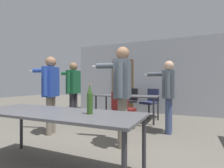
{
  "coord_description": "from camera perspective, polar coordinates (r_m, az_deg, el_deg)",
  "views": [
    {
      "loc": [
        1.35,
        -1.5,
        1.11
      ],
      "look_at": [
        -0.16,
        1.89,
        1.1
      ],
      "focal_mm": 28.0,
      "sensor_mm": 36.0,
      "label": 1
    }
  ],
  "objects": [
    {
      "name": "person_left_plaid",
      "position": [
        5.1,
        -12.62,
        -0.69
      ],
      "size": [
        0.82,
        0.63,
        1.71
      ],
      "rotation": [
        0.0,
        0.0,
        1.67
      ],
      "color": "#28282D",
      "rests_on": "ground_plane"
    },
    {
      "name": "conference_table_far",
      "position": [
        5.35,
        4.87,
        -4.37
      ],
      "size": [
        1.87,
        0.84,
        0.75
      ],
      "color": "#4C4C51",
      "rests_on": "ground_plane"
    },
    {
      "name": "office_chair_far_left",
      "position": [
        6.01,
        12.37,
        -6.27
      ],
      "size": [
        0.61,
        0.65,
        0.93
      ],
      "rotation": [
        0.0,
        0.0,
        2.76
      ],
      "color": "black",
      "rests_on": "ground_plane"
    },
    {
      "name": "person_right_polo",
      "position": [
        4.11,
        17.86,
        -1.79
      ],
      "size": [
        0.75,
        0.65,
        1.62
      ],
      "rotation": [
        0.0,
        0.0,
        1.58
      ],
      "color": "#3D4C75",
      "rests_on": "ground_plane"
    },
    {
      "name": "person_center_tall",
      "position": [
        4.07,
        -19.52,
        -0.88
      ],
      "size": [
        0.86,
        0.56,
        1.7
      ],
      "rotation": [
        0.0,
        0.0,
        1.87
      ],
      "color": "slate",
      "rests_on": "ground_plane"
    },
    {
      "name": "back_wall",
      "position": [
        6.73,
        12.2,
        2.21
      ],
      "size": [
        6.16,
        0.12,
        2.71
      ],
      "color": "#A3A8B2",
      "rests_on": "ground_plane"
    },
    {
      "name": "person_near_casual",
      "position": [
        3.1,
        3.23,
        -0.72
      ],
      "size": [
        0.88,
        0.65,
        1.76
      ],
      "rotation": [
        0.0,
        0.0,
        1.75
      ],
      "color": "slate",
      "rests_on": "ground_plane"
    },
    {
      "name": "conference_table_near",
      "position": [
        2.38,
        -17.99,
        -9.99
      ],
      "size": [
        2.25,
        0.82,
        0.75
      ],
      "color": "#4C4C51",
      "rests_on": "ground_plane"
    },
    {
      "name": "beer_bottle",
      "position": [
        2.09,
        -7.26,
        -5.13
      ],
      "size": [
        0.07,
        0.07,
        0.36
      ],
      "color": "#2D511E",
      "rests_on": "conference_table_near"
    },
    {
      "name": "office_chair_near_pushed",
      "position": [
        6.31,
        5.75,
        -5.95
      ],
      "size": [
        0.67,
        0.68,
        0.93
      ],
      "rotation": [
        0.0,
        0.0,
        2.53
      ],
      "color": "black",
      "rests_on": "ground_plane"
    },
    {
      "name": "office_chair_side_rolled",
      "position": [
        4.4,
        3.68,
        -8.92
      ],
      "size": [
        0.52,
        0.57,
        0.9
      ],
      "rotation": [
        0.0,
        0.0,
        6.16
      ],
      "color": "black",
      "rests_on": "ground_plane"
    }
  ]
}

